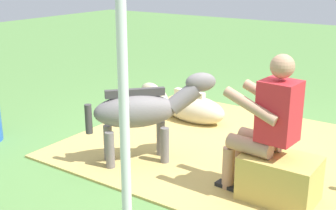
{
  "coord_description": "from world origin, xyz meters",
  "views": [
    {
      "loc": [
        -2.31,
        3.97,
        1.97
      ],
      "look_at": [
        0.26,
        0.24,
        0.55
      ],
      "focal_mm": 47.77,
      "sensor_mm": 36.0,
      "label": 1
    }
  ],
  "objects": [
    {
      "name": "person_seated",
      "position": [
        -0.97,
        0.56,
        0.7
      ],
      "size": [
        0.68,
        0.45,
        1.3
      ],
      "color": "tan",
      "rests_on": "ground"
    },
    {
      "name": "hay_patch",
      "position": [
        -0.11,
        -0.23,
        0.01
      ],
      "size": [
        3.12,
        2.9,
        0.02
      ],
      "primitive_type": "cube",
      "color": "tan",
      "rests_on": "ground"
    },
    {
      "name": "ground_plane",
      "position": [
        0.0,
        0.0,
        0.0
      ],
      "size": [
        24.0,
        24.0,
        0.0
      ],
      "primitive_type": "plane",
      "color": "#568442"
    },
    {
      "name": "pony_lying",
      "position": [
        0.64,
        -0.78,
        0.19
      ],
      "size": [
        1.34,
        0.44,
        0.42
      ],
      "color": "beige",
      "rests_on": "ground"
    },
    {
      "name": "tent_pole_left",
      "position": [
        -0.74,
        2.13,
        1.26
      ],
      "size": [
        0.06,
        0.06,
        2.53
      ],
      "primitive_type": "cylinder",
      "color": "silver",
      "rests_on": "ground"
    },
    {
      "name": "hay_bale",
      "position": [
        -1.13,
        0.57,
        0.21
      ],
      "size": [
        0.63,
        0.45,
        0.42
      ],
      "primitive_type": "cube",
      "color": "tan",
      "rests_on": "ground"
    },
    {
      "name": "pony_standing",
      "position": [
        0.32,
        0.58,
        0.56
      ],
      "size": [
        1.03,
        1.09,
        0.93
      ],
      "color": "slate",
      "rests_on": "ground"
    }
  ]
}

